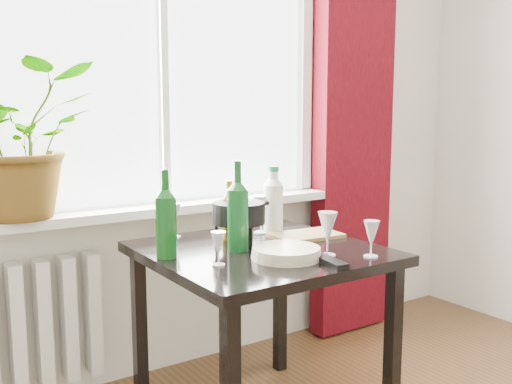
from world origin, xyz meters
TOP-DOWN VIEW (x-y plane):
  - window at (0.00, 2.22)m, footprint 1.72×0.08m
  - windowsill at (0.00, 2.15)m, footprint 1.72×0.20m
  - curtain at (1.12, 2.12)m, footprint 0.50×0.12m
  - radiator at (-0.75, 2.18)m, footprint 0.80×0.10m
  - table at (0.10, 1.55)m, footprint 0.85×0.85m
  - potted_plant at (-0.64, 2.16)m, footprint 0.63×0.56m
  - wine_bottle_left at (-0.27, 1.63)m, footprint 0.09×0.09m
  - wine_bottle_right at (0.01, 1.57)m, footprint 0.11×0.11m
  - bottle_amber at (0.08, 1.75)m, footprint 0.08×0.08m
  - cleaning_bottle at (0.30, 1.74)m, footprint 0.10×0.10m
  - wineglass_front_right at (0.24, 1.31)m, footprint 0.08×0.08m
  - wineglass_far_right at (0.36, 1.21)m, footprint 0.07×0.07m
  - wineglass_back_center at (0.25, 1.78)m, footprint 0.09×0.09m
  - wineglass_back_left at (-0.10, 1.91)m, footprint 0.07×0.07m
  - wineglass_front_left at (-0.17, 1.42)m, footprint 0.07×0.07m
  - plate_stack at (0.09, 1.37)m, footprint 0.33×0.33m
  - fondue_pot at (0.08, 1.68)m, footprint 0.26×0.23m
  - tv_remote at (0.17, 1.23)m, footprint 0.08×0.18m
  - cutting_board at (0.37, 1.60)m, footprint 0.31×0.22m

SIDE VIEW (x-z plane):
  - radiator at x=-0.75m, z-range 0.10..0.66m
  - table at x=0.10m, z-range 0.28..1.02m
  - cutting_board at x=0.37m, z-range 0.74..0.76m
  - tv_remote at x=0.17m, z-range 0.74..0.76m
  - plate_stack at x=0.09m, z-range 0.74..0.78m
  - wineglass_front_left at x=-0.17m, z-range 0.74..0.86m
  - wineglass_far_right at x=0.36m, z-range 0.74..0.88m
  - wineglass_back_left at x=-0.10m, z-range 0.74..0.89m
  - fondue_pot at x=0.08m, z-range 0.74..0.91m
  - wineglass_front_right at x=0.24m, z-range 0.74..0.91m
  - windowsill at x=0.00m, z-range 0.80..0.84m
  - wineglass_back_center at x=0.25m, z-range 0.74..0.91m
  - bottle_amber at x=0.08m, z-range 0.74..0.99m
  - cleaning_bottle at x=0.30m, z-range 0.74..1.04m
  - wine_bottle_left at x=-0.27m, z-range 0.74..1.07m
  - wine_bottle_right at x=0.01m, z-range 0.74..1.09m
  - potted_plant at x=-0.64m, z-range 0.84..1.47m
  - curtain at x=1.12m, z-range 0.01..2.58m
  - window at x=0.00m, z-range 0.79..2.41m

